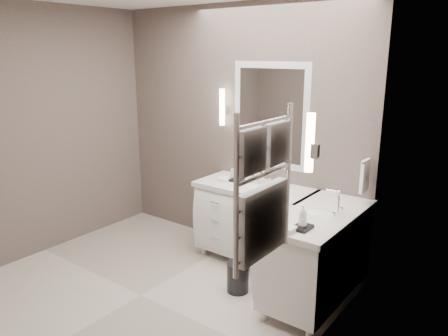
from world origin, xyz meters
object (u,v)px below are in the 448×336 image
Objects in this scene: vanity_right at (317,251)px; towel_ladder at (263,196)px; vanity_back at (254,218)px; waste_bin at (238,277)px.

towel_ladder reaches higher than vanity_right.
vanity_back is 2.16m from towel_ladder.
waste_bin is at bearing -70.06° from vanity_back.
vanity_back and vanity_right have the same top height.
vanity_back is 0.74m from waste_bin.
waste_bin is (-0.88, 1.01, -1.25)m from towel_ladder.
vanity_right is 4.28× the size of waste_bin.
vanity_right is 1.60m from towel_ladder.
waste_bin is at bearing 131.03° from towel_ladder.
vanity_right is (0.88, -0.33, 0.00)m from vanity_back.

